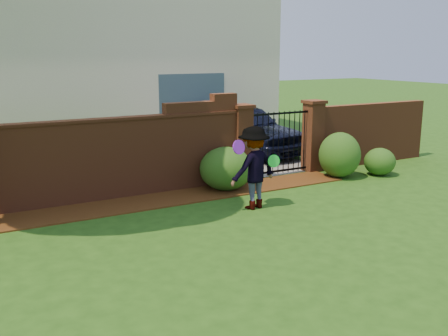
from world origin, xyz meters
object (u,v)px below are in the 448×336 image
car (249,129)px  frisbee_green (274,161)px  man (254,168)px  frisbee_purple (239,147)px

car → frisbee_green: bearing=-125.4°
man → car: bearing=-130.6°
man → frisbee_green: (0.34, -0.18, 0.14)m
man → frisbee_purple: (-0.43, -0.10, 0.48)m
car → frisbee_green: (-2.57, -5.10, 0.20)m
car → man: (-2.91, -4.93, 0.06)m
man → frisbee_purple: bearing=3.4°
frisbee_purple → man: bearing=13.4°
car → man: 5.73m
car → frisbee_purple: (-3.34, -5.03, 0.54)m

